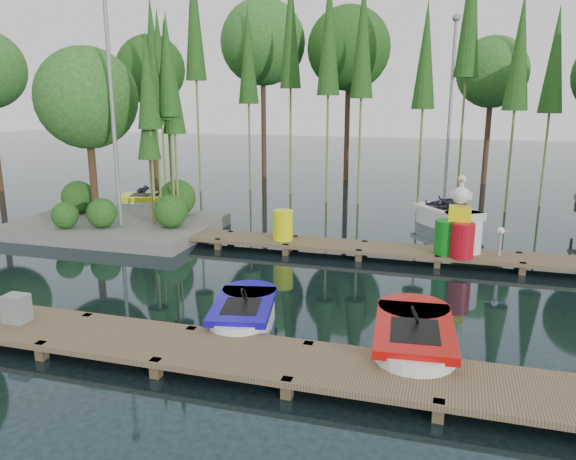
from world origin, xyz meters
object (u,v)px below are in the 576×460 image
(boat_red, at_px, (414,342))
(yellow_barrel, at_px, (283,225))
(boat_blue, at_px, (244,315))
(island, at_px, (106,131))
(utility_cabinet, at_px, (16,308))
(boat_yellow_far, at_px, (153,203))
(drum_cluster, at_px, (460,232))

(boat_red, relative_size, yellow_barrel, 3.47)
(boat_red, distance_m, yellow_barrel, 7.08)
(boat_blue, bearing_deg, island, 126.71)
(island, bearing_deg, boat_red, -32.96)
(utility_cabinet, bearing_deg, boat_yellow_far, 107.34)
(boat_red, xyz_separation_m, yellow_barrel, (-4.07, 5.78, 0.45))
(boat_red, bearing_deg, boat_yellow_far, 132.24)
(utility_cabinet, height_order, yellow_barrel, yellow_barrel)
(boat_red, height_order, drum_cluster, drum_cluster)
(island, bearing_deg, boat_blue, -41.82)
(island, height_order, boat_yellow_far, island)
(yellow_barrel, bearing_deg, island, 172.57)
(boat_blue, height_order, drum_cluster, drum_cluster)
(boat_blue, distance_m, boat_red, 3.22)
(boat_yellow_far, height_order, drum_cluster, drum_cluster)
(boat_red, bearing_deg, yellow_barrel, 120.15)
(boat_yellow_far, bearing_deg, drum_cluster, -17.41)
(island, distance_m, drum_cluster, 11.11)
(boat_yellow_far, xyz_separation_m, drum_cluster, (11.08, -3.97, 0.59))
(yellow_barrel, bearing_deg, utility_cabinet, -112.71)
(utility_cabinet, relative_size, drum_cluster, 0.25)
(boat_yellow_far, bearing_deg, yellow_barrel, -28.87)
(utility_cabinet, bearing_deg, island, 111.89)
(island, distance_m, utility_cabinet, 8.80)
(boat_blue, bearing_deg, drum_cluster, 41.88)
(boat_blue, height_order, utility_cabinet, utility_cabinet)
(yellow_barrel, distance_m, drum_cluster, 4.78)
(boat_blue, xyz_separation_m, utility_cabinet, (-3.80, -1.59, 0.32))
(utility_cabinet, bearing_deg, boat_red, 9.92)
(boat_blue, bearing_deg, boat_yellow_far, 116.41)
(drum_cluster, bearing_deg, utility_cabinet, -138.38)
(boat_blue, relative_size, yellow_barrel, 3.05)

